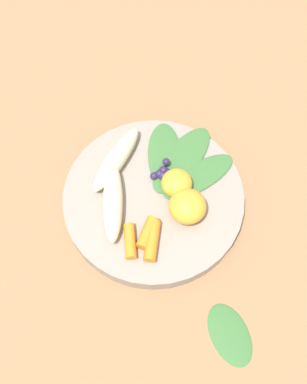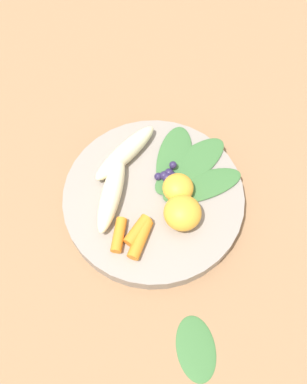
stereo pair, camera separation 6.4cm
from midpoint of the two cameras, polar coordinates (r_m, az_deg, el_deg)
The scene contains 14 objects.
ground_plane at distance 0.68m, azimuth 2.71°, elevation -1.66°, with size 2.40×2.40×0.00m, color #99704C.
bowl at distance 0.66m, azimuth 2.76°, elevation -1.17°, with size 0.27×0.27×0.03m, color gray.
banana_peeled_left at distance 0.64m, azimuth -2.60°, elevation -0.50°, with size 0.13×0.03×0.03m, color beige.
banana_peeled_right at distance 0.67m, azimuth -0.93°, elevation 4.85°, with size 0.13×0.03×0.03m, color beige.
orange_segment_near at distance 0.64m, azimuth 6.05°, elevation 0.25°, with size 0.05×0.05×0.03m, color #F4A833.
orange_segment_far at distance 0.62m, azimuth 6.72°, elevation -2.99°, with size 0.05×0.05×0.04m, color #F4A833.
carrot_front at distance 0.62m, azimuth -1.55°, elevation -5.88°, with size 0.02×0.02×0.05m, color orange.
carrot_mid_left at distance 0.62m, azimuth 0.93°, elevation -5.34°, with size 0.02×0.02×0.05m, color orange.
carrot_mid_right at distance 0.61m, azimuth 1.17°, elevation -6.41°, with size 0.02×0.02×0.06m, color orange.
blueberry_pile at distance 0.66m, azimuth 4.51°, elevation 1.98°, with size 0.03×0.04×0.02m.
kale_leaf_left at distance 0.66m, azimuth 9.08°, elevation 0.53°, with size 0.12×0.05×0.01m, color #3D7038.
kale_leaf_right at distance 0.68m, azimuth 7.48°, elevation 3.13°, with size 0.14×0.05×0.01m, color #3D7038.
kale_leaf_rear at distance 0.68m, azimuth 5.40°, elevation 4.04°, with size 0.12×0.05×0.01m, color #3D7038.
kale_leaf_stray at distance 0.62m, azimuth 8.65°, elevation -19.67°, with size 0.09×0.05×0.01m, color #3D7038.
Camera 2 is at (-0.28, -0.07, 0.61)m, focal length 41.29 mm.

